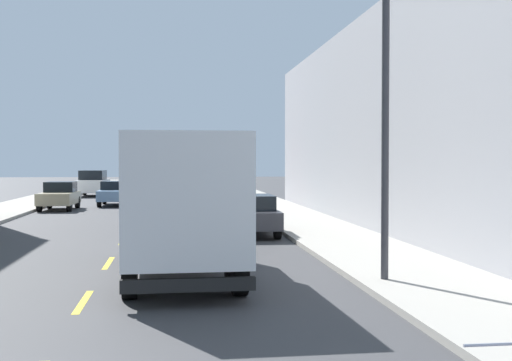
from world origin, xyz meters
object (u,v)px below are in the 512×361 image
at_px(parked_hatchback_burgundy, 207,183).
at_px(delivery_box_truck, 179,197).
at_px(street_lamp, 378,91).
at_px(parked_suv_white, 93,183).
at_px(moving_sky_sedan, 116,193).
at_px(parked_hatchback_teal, 231,201).
at_px(parked_hatchback_red, 222,194).
at_px(parked_sedan_charcoal, 250,214).
at_px(parked_pickup_silver, 212,185).
at_px(parked_hatchback_champagne, 59,196).

bearing_deg(parked_hatchback_burgundy, delivery_box_truck, -93.34).
distance_m(street_lamp, parked_suv_white, 40.53).
distance_m(street_lamp, moving_sky_sedan, 29.12).
bearing_deg(parked_hatchback_teal, moving_sky_sedan, 123.58).
bearing_deg(delivery_box_truck, parked_hatchback_red, 83.90).
bearing_deg(parked_sedan_charcoal, parked_suv_white, 106.94).
bearing_deg(parked_hatchback_red, parked_hatchback_burgundy, 89.93).
xyz_separation_m(parked_hatchback_teal, parked_suv_white, (-8.70, 20.40, 0.23)).
bearing_deg(parked_pickup_silver, delivery_box_truck, -94.07).
height_order(parked_hatchback_red, parked_hatchback_burgundy, same).
height_order(parked_suv_white, parked_pickup_silver, parked_suv_white).
relative_size(delivery_box_truck, parked_hatchback_teal, 1.85).
relative_size(parked_suv_white, moving_sky_sedan, 1.08).
height_order(street_lamp, moving_sky_sedan, street_lamp).
bearing_deg(moving_sky_sedan, parked_hatchback_teal, -56.42).
relative_size(parked_hatchback_champagne, moving_sky_sedan, 0.90).
xyz_separation_m(parked_hatchback_champagne, moving_sky_sedan, (2.68, 3.57, -0.01)).
relative_size(delivery_box_truck, parked_hatchback_burgundy, 1.84).
bearing_deg(parked_hatchback_champagne, parked_pickup_silver, 58.24).
bearing_deg(parked_hatchback_teal, parked_suv_white, 113.09).
relative_size(parked_sedan_charcoal, parked_pickup_silver, 0.85).
bearing_deg(parked_hatchback_champagne, parked_hatchback_burgundy, 68.12).
height_order(parked_sedan_charcoal, moving_sky_sedan, same).
distance_m(parked_hatchback_teal, parked_pickup_silver, 20.07).
height_order(parked_sedan_charcoal, parked_hatchback_burgundy, parked_hatchback_burgundy).
relative_size(parked_hatchback_red, parked_suv_white, 0.83).
bearing_deg(moving_sky_sedan, parked_hatchback_champagne, -126.86).
height_order(parked_hatchback_burgundy, moving_sky_sedan, parked_hatchback_burgundy).
bearing_deg(parked_hatchback_burgundy, moving_sky_sedan, -108.51).
height_order(delivery_box_truck, parked_sedan_charcoal, delivery_box_truck).
bearing_deg(parked_hatchback_teal, parked_hatchback_champagne, 147.30).
xyz_separation_m(street_lamp, moving_sky_sedan, (-7.75, 27.87, -3.35)).
bearing_deg(parked_pickup_silver, parked_hatchback_red, -90.25).
xyz_separation_m(street_lamp, parked_hatchback_burgundy, (-1.52, 46.47, -3.34)).
distance_m(parked_sedan_charcoal, moving_sky_sedan, 18.51).
xyz_separation_m(parked_hatchback_burgundy, parked_suv_white, (-8.81, -7.41, 0.23)).
bearing_deg(street_lamp, parked_hatchback_red, 93.44).
distance_m(delivery_box_truck, parked_hatchback_champagne, 23.64).
bearing_deg(parked_pickup_silver, parked_suv_white, 177.84).
relative_size(parked_hatchback_burgundy, parked_suv_white, 0.83).
bearing_deg(parked_hatchback_teal, parked_hatchback_red, 89.33).
bearing_deg(delivery_box_truck, parked_sedan_charcoal, 74.05).
height_order(street_lamp, parked_hatchback_burgundy, street_lamp).
relative_size(parked_hatchback_teal, parked_hatchback_champagne, 1.00).
distance_m(street_lamp, parked_pickup_silver, 38.90).
relative_size(parked_hatchback_red, parked_pickup_silver, 0.75).
distance_m(parked_sedan_charcoal, parked_suv_white, 29.95).
bearing_deg(parked_hatchback_red, parked_suv_white, 123.49).
xyz_separation_m(street_lamp, parked_suv_white, (-10.33, 39.06, -3.11)).
bearing_deg(parked_hatchback_red, parked_hatchback_teal, -90.67).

